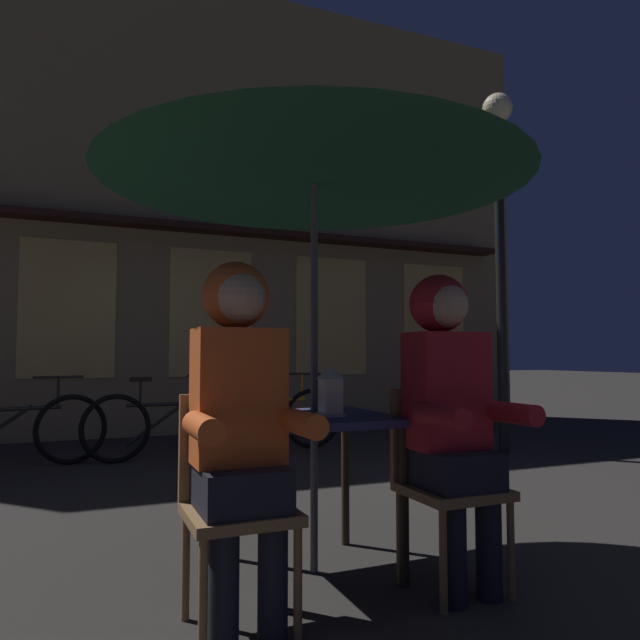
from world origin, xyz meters
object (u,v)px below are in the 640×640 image
lantern (331,390)px  bicycle_third (169,424)px  person_left_hooded (240,402)px  chair_left (235,494)px  chair_right (443,474)px  person_right_hooded (449,396)px  cafe_table (314,436)px  patio_umbrella (314,147)px  bicycle_fourth (268,418)px  bicycle_second (10,431)px  street_lamp (499,199)px

lantern → bicycle_third: bearing=94.2°
person_left_hooded → lantern: bearing=31.9°
chair_left → chair_right: bearing=0.0°
lantern → chair_left: lantern is taller
person_right_hooded → cafe_table: bearing=138.4°
patio_umbrella → lantern: patio_umbrella is taller
lantern → chair_left: 0.70m
lantern → bicycle_third: 3.48m
patio_umbrella → person_right_hooded: size_ratio=1.65×
person_right_hooded → bicycle_third: (-0.69, 3.76, -0.50)m
person_left_hooded → bicycle_fourth: (1.34, 3.88, -0.50)m
chair_right → person_left_hooded: person_left_hooded is taller
cafe_table → bicycle_fourth: (0.86, 3.46, -0.29)m
person_left_hooded → bicycle_third: (0.27, 3.76, -0.50)m
chair_right → bicycle_second: 4.24m
lantern → bicycle_fourth: lantern is taller
patio_umbrella → chair_left: patio_umbrella is taller
bicycle_fourth → bicycle_third: bearing=-173.3°
person_left_hooded → patio_umbrella: bearing=41.6°
cafe_table → chair_left: 0.62m
patio_umbrella → bicycle_second: (-1.61, 3.31, -1.71)m
chair_left → chair_right: 0.96m
person_left_hooded → person_right_hooded: (0.96, 0.00, 0.00)m
chair_left → person_left_hooded: 0.36m
cafe_table → bicycle_fourth: bearing=76.1°
street_lamp → bicycle_fourth: (-2.24, 1.13, -2.37)m
chair_left → bicycle_second: bearing=107.0°
cafe_table → lantern: lantern is taller
person_right_hooded → bicycle_third: size_ratio=0.83×
lantern → person_left_hooded: bearing=-148.1°
person_left_hooded → street_lamp: 4.89m
patio_umbrella → bicycle_fourth: (0.86, 3.46, -1.71)m
patio_umbrella → chair_left: 1.68m
patio_umbrella → person_right_hooded: 1.37m
person_right_hooded → bicycle_second: bearing=119.2°
lantern → bicycle_fourth: 3.69m
bicycle_third → person_left_hooded: bearing=-94.1°
bicycle_fourth → person_left_hooded: bearing=-109.0°
patio_umbrella → bicycle_third: bearing=93.6°
bicycle_second → person_left_hooded: bearing=-73.2°
chair_left → bicycle_fourth: 4.06m
chair_right → bicycle_second: bearing=119.6°
street_lamp → person_left_hooded: bearing=-142.4°
chair_right → patio_umbrella: bearing=142.5°
chair_left → bicycle_fourth: (1.34, 3.83, -0.14)m
patio_umbrella → bicycle_second: patio_umbrella is taller
chair_left → person_right_hooded: bearing=-3.4°
lantern → chair_right: bearing=-31.5°
chair_right → bicycle_second: chair_right is taller
lantern → bicycle_fourth: size_ratio=0.14×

